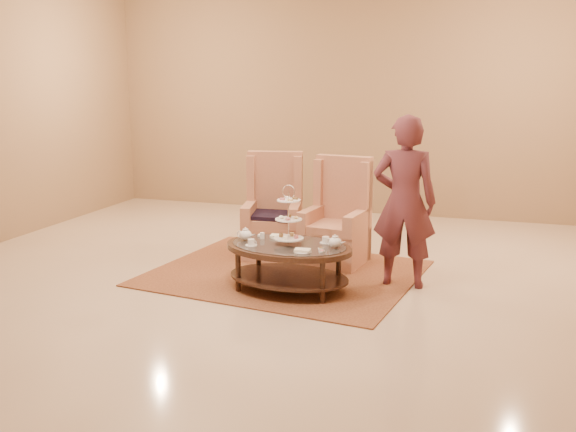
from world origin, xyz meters
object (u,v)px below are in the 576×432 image
(tea_table, at_px, (289,253))
(armchair_right, at_px, (337,228))
(person, at_px, (404,202))
(armchair_left, at_px, (273,221))

(tea_table, bearing_deg, armchair_right, 84.66)
(tea_table, distance_m, armchair_right, 1.18)
(tea_table, xyz_separation_m, person, (1.06, 0.53, 0.48))
(armchair_right, height_order, person, person)
(armchair_left, bearing_deg, armchair_right, -19.51)
(tea_table, relative_size, armchair_right, 1.12)
(armchair_left, xyz_separation_m, armchair_right, (0.82, -0.11, -0.01))
(tea_table, height_order, armchair_left, armchair_left)
(tea_table, xyz_separation_m, armchair_right, (0.23, 1.16, 0.02))
(armchair_right, bearing_deg, person, -29.11)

